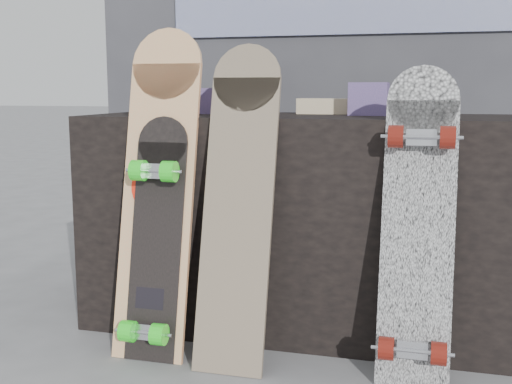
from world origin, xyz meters
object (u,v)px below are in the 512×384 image
(longboard_celtic, at_px, (239,195))
(longboard_cascadia, at_px, (418,221))
(skateboard_dark, at_px, (155,237))
(vendor_table, at_px, (303,221))
(longboard_geisha, at_px, (159,182))

(longboard_celtic, relative_size, longboard_cascadia, 1.08)
(longboard_cascadia, relative_size, skateboard_dark, 1.20)
(vendor_table, height_order, skateboard_dark, skateboard_dark)
(longboard_geisha, relative_size, skateboard_dark, 1.37)
(longboard_celtic, bearing_deg, vendor_table, 69.02)
(vendor_table, bearing_deg, longboard_geisha, -140.86)
(vendor_table, xyz_separation_m, skateboard_dark, (-0.42, -0.42, 0.01))
(longboard_geisha, relative_size, longboard_cascadia, 1.14)
(vendor_table, relative_size, longboard_geisha, 1.45)
(longboard_celtic, bearing_deg, skateboard_dark, -170.50)
(vendor_table, bearing_deg, longboard_cascadia, -41.28)
(longboard_geisha, bearing_deg, skateboard_dark, -81.36)
(longboard_celtic, distance_m, skateboard_dark, 0.32)
(vendor_table, distance_m, longboard_cascadia, 0.57)
(longboard_geisha, height_order, longboard_cascadia, longboard_geisha)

